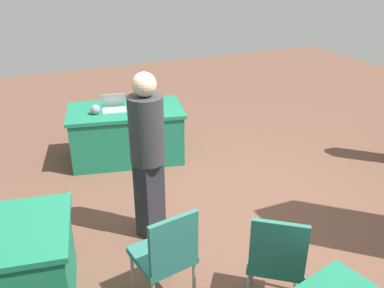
% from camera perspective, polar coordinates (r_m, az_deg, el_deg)
% --- Properties ---
extents(ground_plane, '(14.40, 14.40, 0.00)m').
position_cam_1_polar(ground_plane, '(4.65, 2.74, -10.46)').
color(ground_plane, brown).
extents(table_foreground, '(1.73, 1.20, 0.75)m').
position_cam_1_polar(table_foreground, '(5.89, -9.10, 1.49)').
color(table_foreground, '#1E7A56').
rests_on(table_foreground, ground).
extents(chair_tucked_right, '(0.51, 0.51, 0.95)m').
position_cam_1_polar(chair_tucked_right, '(3.37, -3.63, -14.94)').
color(chair_tucked_right, '#9E9993').
rests_on(chair_tucked_right, ground).
extents(chair_aisle, '(0.62, 0.62, 0.97)m').
position_cam_1_polar(chair_aisle, '(3.36, 11.79, -15.16)').
color(chair_aisle, '#9E9993').
rests_on(chair_aisle, ground).
extents(person_presenter, '(0.47, 0.47, 1.75)m').
position_cam_1_polar(person_presenter, '(3.98, -6.25, -0.74)').
color(person_presenter, '#26262D').
rests_on(person_presenter, ground).
extents(laptop_silver, '(0.37, 0.35, 0.21)m').
position_cam_1_polar(laptop_silver, '(5.73, -10.89, 5.11)').
color(laptop_silver, silver).
rests_on(laptop_silver, table_foreground).
extents(yarn_ball, '(0.13, 0.13, 0.13)m').
position_cam_1_polar(yarn_ball, '(5.61, -13.40, 4.73)').
color(yarn_ball, gray).
rests_on(yarn_ball, table_foreground).
extents(scissors_red, '(0.06, 0.18, 0.01)m').
position_cam_1_polar(scissors_red, '(5.66, -4.59, 4.87)').
color(scissors_red, red).
rests_on(scissors_red, table_foreground).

